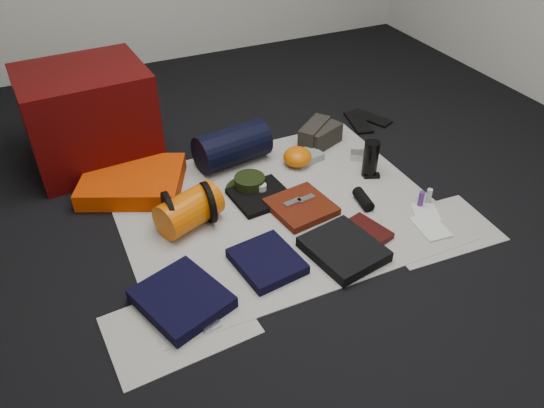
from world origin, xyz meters
name	(u,v)px	position (x,y,z in m)	size (l,w,h in m)	color
floor	(277,210)	(0.00, 0.00, -0.01)	(4.50, 4.50, 0.02)	black
newspaper_mat	(277,208)	(0.00, 0.00, 0.00)	(1.60, 1.30, 0.01)	beige
newspaper_sheet_front_left	(180,325)	(-0.70, -0.55, 0.00)	(0.58, 0.40, 0.00)	beige
newspaper_sheet_front_right	(436,230)	(0.65, -0.50, 0.00)	(0.58, 0.40, 0.00)	beige
red_cabinet	(89,117)	(-0.77, 0.89, 0.28)	(0.68, 0.57, 0.57)	#450505
sleeping_pad	(133,181)	(-0.64, 0.49, 0.05)	(0.53, 0.43, 0.10)	#CB3702
stuff_sack	(189,210)	(-0.46, 0.05, 0.10)	(0.19, 0.19, 0.32)	#CF5603
sack_strap_left	(169,213)	(-0.56, 0.05, 0.11)	(0.22, 0.22, 0.03)	black
sack_strap_right	(208,202)	(-0.36, 0.05, 0.11)	(0.22, 0.22, 0.03)	black
navy_duffel	(232,146)	(-0.05, 0.51, 0.12)	(0.22, 0.22, 0.43)	black
boonie_brim	(250,189)	(-0.07, 0.21, 0.01)	(0.27, 0.27, 0.01)	black
boonie_crown	(250,183)	(-0.07, 0.21, 0.05)	(0.17, 0.17, 0.07)	black
hiking_boot_left	(314,133)	(0.50, 0.51, 0.07)	(0.27, 0.10, 0.14)	#2C2822
hiking_boot_right	(325,137)	(0.54, 0.45, 0.07)	(0.25, 0.09, 0.12)	#2C2822
flip_flop_left	(358,122)	(0.90, 0.62, 0.01)	(0.11, 0.30, 0.02)	black
flip_flop_right	(370,118)	(1.01, 0.64, 0.01)	(0.11, 0.29, 0.02)	black
trousers_navy_a	(182,299)	(-0.65, -0.44, 0.03)	(0.32, 0.36, 0.06)	black
trousers_navy_b	(267,261)	(-0.23, -0.38, 0.03)	(0.27, 0.31, 0.05)	black
trousers_charcoal	(344,249)	(0.13, -0.46, 0.03)	(0.30, 0.35, 0.05)	black
black_tshirt	(261,196)	(-0.04, 0.11, 0.02)	(0.30, 0.28, 0.03)	black
red_shirt	(301,207)	(0.11, -0.07, 0.03)	(0.30, 0.30, 0.04)	#511708
orange_stuff_sack	(297,157)	(0.29, 0.33, 0.06)	(0.17, 0.17, 0.11)	#CF5603
first_aid_pouch	(306,156)	(0.36, 0.35, 0.03)	(0.18, 0.13, 0.04)	gray
water_bottle	(371,159)	(0.61, 0.06, 0.11)	(0.09, 0.09, 0.22)	black
speaker	(363,199)	(0.43, -0.16, 0.04)	(0.06, 0.06, 0.16)	black
compact_camera	(360,156)	(0.66, 0.23, 0.03)	(0.11, 0.07, 0.04)	#BBBBC0
cyan_case	(368,153)	(0.73, 0.24, 0.02)	(0.10, 0.06, 0.03)	#0E678B
toiletry_purple	(421,199)	(0.69, -0.31, 0.05)	(0.03, 0.03, 0.09)	#4D226D
toiletry_clear	(429,196)	(0.75, -0.30, 0.05)	(0.03, 0.03, 0.09)	#AAAEA9
paperback_book	(367,231)	(0.31, -0.38, 0.02)	(0.15, 0.23, 0.03)	black
map_booklet	(430,227)	(0.63, -0.48, 0.01)	(0.13, 0.20, 0.01)	silver
map_printout	(426,213)	(0.69, -0.37, 0.01)	(0.12, 0.16, 0.01)	silver
sunglasses	(372,176)	(0.61, 0.03, 0.02)	(0.09, 0.04, 0.02)	black
key_cluster	(210,323)	(-0.59, -0.60, 0.01)	(0.08, 0.08, 0.01)	#BBBBC0
tape_roll	(262,187)	(-0.02, 0.14, 0.05)	(0.05, 0.05, 0.04)	beige
energy_bar_a	(293,203)	(0.07, -0.05, 0.05)	(0.10, 0.04, 0.01)	#BBBBC0
energy_bar_b	(306,199)	(0.15, -0.05, 0.05)	(0.10, 0.04, 0.01)	#BBBBC0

